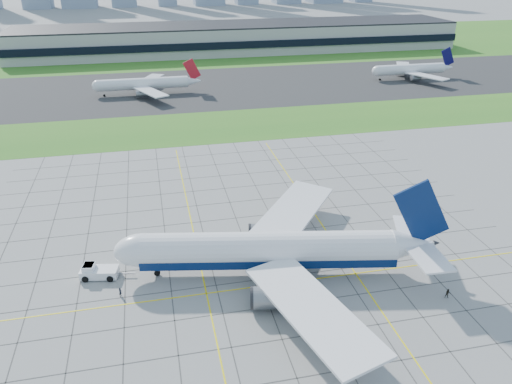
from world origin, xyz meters
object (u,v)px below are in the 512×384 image
pushback_tug (97,271)px  distant_jet_2 (411,69)px  crew_near (120,292)px  crew_far (448,294)px  airliner (270,250)px  distant_jet_1 (145,84)px

pushback_tug → distant_jet_2: 188.86m
crew_near → pushback_tug: bearing=60.4°
crew_near → crew_far: 56.82m
airliner → distant_jet_2: bearing=64.6°
pushback_tug → crew_near: pushback_tug is taller
airliner → distant_jet_2: 172.80m
pushback_tug → crew_far: pushback_tug is taller
pushback_tug → crew_far: bearing=-7.2°
pushback_tug → distant_jet_1: size_ratio=0.23×
pushback_tug → airliner: bearing=0.3°
pushback_tug → crew_near: 8.04m
pushback_tug → crew_far: size_ratio=5.47×
airliner → crew_far: bearing=-14.8°
distant_jet_2 → pushback_tug: bearing=-135.1°
crew_far → distant_jet_2: distant_jet_2 is taller
pushback_tug → distant_jet_1: 132.05m
crew_near → distant_jet_1: (7.17, 138.36, 3.61)m
crew_far → distant_jet_2: (74.22, 152.73, 3.57)m
airliner → crew_near: bearing=-167.0°
airliner → pushback_tug: bearing=-179.7°
crew_far → distant_jet_2: size_ratio=0.04×
crew_near → crew_far: (55.39, -12.66, 0.03)m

